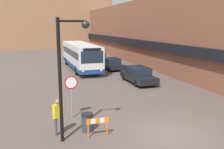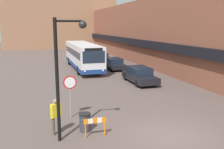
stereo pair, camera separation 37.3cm
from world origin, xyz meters
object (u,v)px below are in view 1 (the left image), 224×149
object	(u,v)px
parked_car_back	(98,57)
pedestrian	(58,114)
city_bus	(80,55)
street_lamp	(67,66)
parked_car_middle	(112,64)
construction_barricade	(98,124)
stop_sign	(71,88)
parked_car_front	(138,75)
trash_bin	(87,122)

from	to	relation	value
parked_car_back	pedestrian	xyz separation A→B (m)	(-8.39, -23.68, 0.40)
city_bus	street_lamp	bearing A→B (deg)	-102.68
parked_car_middle	pedestrian	size ratio (longest dim) A/B	2.46
street_lamp	construction_barricade	bearing A→B (deg)	-4.06
construction_barricade	parked_car_back	bearing A→B (deg)	74.86
parked_car_back	stop_sign	world-z (taller)	stop_sign
stop_sign	street_lamp	distance (m)	3.36
parked_car_back	street_lamp	world-z (taller)	street_lamp
pedestrian	construction_barricade	world-z (taller)	pedestrian
stop_sign	pedestrian	bearing A→B (deg)	-115.75
parked_car_front	trash_bin	distance (m)	11.66
parked_car_back	pedestrian	size ratio (longest dim) A/B	2.53
stop_sign	pedestrian	xyz separation A→B (m)	(-0.99, -2.05, -0.73)
parked_car_back	pedestrian	world-z (taller)	pedestrian
parked_car_back	stop_sign	bearing A→B (deg)	-108.90
city_bus	parked_car_back	world-z (taller)	city_bus
parked_car_middle	stop_sign	xyz separation A→B (m)	(-7.40, -15.11, 1.11)
parked_car_back	parked_car_middle	bearing A→B (deg)	-90.00
parked_car_middle	trash_bin	xyz separation A→B (m)	(-6.98, -17.21, -0.22)
trash_bin	construction_barricade	size ratio (longest dim) A/B	0.86
stop_sign	street_lamp	size ratio (longest dim) A/B	0.44
parked_car_back	city_bus	bearing A→B (deg)	-125.73
street_lamp	trash_bin	distance (m)	3.30
street_lamp	construction_barricade	size ratio (longest dim) A/B	5.11
parked_car_middle	parked_car_back	distance (m)	6.52
stop_sign	street_lamp	xyz separation A→B (m)	(-0.60, -2.82, 1.73)
parked_car_back	construction_barricade	world-z (taller)	parked_car_back
stop_sign	parked_car_middle	bearing A→B (deg)	63.89
parked_car_back	street_lamp	distance (m)	25.88
trash_bin	parked_car_back	bearing A→B (deg)	73.61
parked_car_front	parked_car_middle	size ratio (longest dim) A/B	1.08
parked_car_front	street_lamp	bearing A→B (deg)	-128.53
parked_car_back	trash_bin	bearing A→B (deg)	-106.39
street_lamp	pedestrian	xyz separation A→B (m)	(-0.39, 0.77, -2.45)
city_bus	parked_car_back	size ratio (longest dim) A/B	2.76
parked_car_back	stop_sign	distance (m)	22.89
parked_car_back	construction_barricade	bearing A→B (deg)	-105.14
parked_car_middle	parked_car_back	xyz separation A→B (m)	(-0.00, 6.52, -0.01)
street_lamp	construction_barricade	distance (m)	3.18
street_lamp	trash_bin	world-z (taller)	street_lamp
city_bus	street_lamp	xyz separation A→B (m)	(-4.36, -19.37, 1.83)
parked_car_front	stop_sign	xyz separation A→B (m)	(-7.40, -7.24, 1.06)
parked_car_front	pedestrian	distance (m)	12.52
street_lamp	pedestrian	distance (m)	2.60
street_lamp	city_bus	bearing A→B (deg)	77.32
pedestrian	stop_sign	bearing A→B (deg)	38.49
parked_car_middle	parked_car_back	world-z (taller)	parked_car_middle
parked_car_middle	trash_bin	world-z (taller)	parked_car_middle
parked_car_front	pedestrian	xyz separation A→B (m)	(-8.39, -9.29, 0.33)
parked_car_middle	trash_bin	bearing A→B (deg)	-112.08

